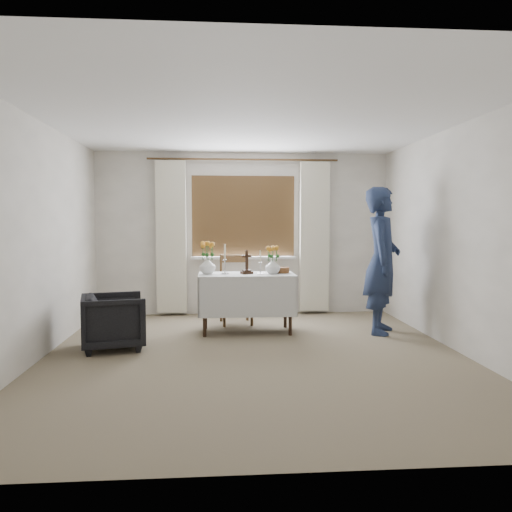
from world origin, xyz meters
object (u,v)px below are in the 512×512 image
(altar_table, at_px, (247,303))
(person, at_px, (382,260))
(flower_vase_right, at_px, (273,266))
(flower_vase_left, at_px, (207,266))
(wooden_cross, at_px, (247,262))
(wooden_chair, at_px, (236,289))
(armchair, at_px, (114,321))

(altar_table, bearing_deg, person, -5.74)
(altar_table, height_order, flower_vase_right, flower_vase_right)
(flower_vase_left, bearing_deg, person, -5.00)
(wooden_cross, height_order, flower_vase_left, wooden_cross)
(person, relative_size, wooden_cross, 6.13)
(altar_table, bearing_deg, flower_vase_right, -5.84)
(wooden_cross, bearing_deg, wooden_chair, 80.28)
(altar_table, xyz_separation_m, wooden_cross, (0.00, 0.01, 0.53))
(person, xyz_separation_m, flower_vase_right, (-1.40, 0.14, -0.08))
(wooden_chair, bearing_deg, flower_vase_left, -132.61)
(altar_table, height_order, armchair, altar_table)
(flower_vase_right, bearing_deg, flower_vase_left, 176.20)
(person, bearing_deg, altar_table, 106.97)
(flower_vase_left, bearing_deg, wooden_cross, -1.45)
(wooden_chair, bearing_deg, wooden_cross, -83.58)
(flower_vase_left, distance_m, flower_vase_right, 0.84)
(armchair, relative_size, person, 0.37)
(wooden_cross, xyz_separation_m, flower_vase_right, (0.34, -0.04, -0.05))
(wooden_cross, relative_size, flower_vase_left, 1.41)
(wooden_chair, height_order, flower_vase_left, flower_vase_left)
(flower_vase_right, bearing_deg, wooden_cross, 172.69)
(person, distance_m, wooden_cross, 1.74)
(altar_table, height_order, wooden_cross, wooden_cross)
(altar_table, relative_size, wooden_cross, 4.04)
(flower_vase_left, bearing_deg, flower_vase_right, -3.80)
(altar_table, xyz_separation_m, person, (1.73, -0.17, 0.56))
(flower_vase_right, bearing_deg, altar_table, 174.16)
(altar_table, height_order, wooden_chair, wooden_chair)
(flower_vase_left, height_order, flower_vase_right, flower_vase_left)
(person, distance_m, flower_vase_left, 2.25)
(wooden_cross, distance_m, flower_vase_right, 0.34)
(wooden_cross, height_order, flower_vase_right, wooden_cross)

